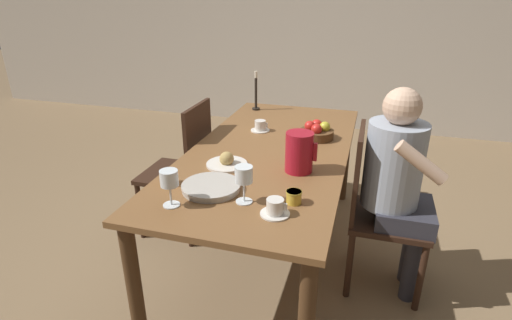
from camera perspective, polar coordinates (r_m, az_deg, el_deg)
name	(u,v)px	position (r m, az deg, el deg)	size (l,w,h in m)	color
ground_plane	(268,253)	(2.72, 1.78, -13.13)	(20.00, 20.00, 0.00)	#7F6647
wall_back	(332,19)	(5.00, 10.80, 19.23)	(10.00, 0.06, 2.60)	beige
dining_table	(270,164)	(2.40, 1.97, -0.51)	(0.90, 1.94, 0.74)	brown
chair_person_side	(376,207)	(2.34, 16.79, -6.46)	(0.42, 0.42, 0.94)	#331E14
chair_opposite	(184,167)	(2.77, -10.27, -1.01)	(0.42, 0.42, 0.94)	#331E14
person_seated	(399,178)	(2.23, 19.69, -2.47)	(0.39, 0.41, 1.18)	#33333D
red_pitcher	(299,152)	(2.05, 6.19, 1.15)	(0.17, 0.14, 0.21)	#A31423
wine_glass_water	(244,176)	(1.72, -1.75, -2.32)	(0.08, 0.08, 0.17)	white
wine_glass_juice	(169,180)	(1.74, -12.29, -2.87)	(0.08, 0.08, 0.17)	white
teacup_near_person	(275,208)	(1.68, 2.75, -6.86)	(0.13, 0.13, 0.07)	silver
teacup_across	(260,126)	(2.66, 0.61, 4.82)	(0.13, 0.13, 0.07)	silver
serving_tray	(211,187)	(1.89, -6.43, -3.85)	(0.28, 0.28, 0.03)	#B7B2A8
bread_plate	(227,162)	(2.14, -4.19, -0.26)	(0.22, 0.22, 0.08)	silver
jam_jar_amber	(294,196)	(1.77, 5.44, -5.20)	(0.07, 0.07, 0.06)	gold
jam_jar_red	(169,178)	(1.97, -12.31, -2.51)	(0.07, 0.07, 0.06)	#C67A1E
fruit_bowl	(317,132)	(2.55, 8.68, 4.03)	(0.21, 0.21, 0.11)	brown
candlestick_tall	(256,95)	(3.13, -0.01, 9.25)	(0.06, 0.06, 0.30)	black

